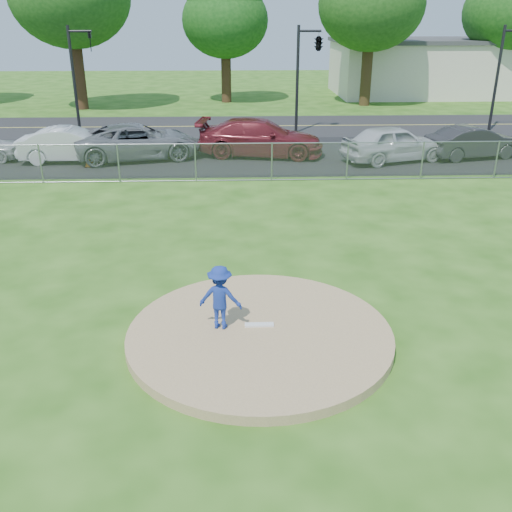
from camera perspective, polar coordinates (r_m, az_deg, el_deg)
The scene contains 19 objects.
ground at distance 20.98m, azimuth -0.83°, elevation 6.06°, with size 120.00×120.00×0.00m, color #275713.
pitchers_mound at distance 11.75m, azimuth 0.37°, elevation -7.89°, with size 5.40×5.40×0.20m, color tan.
pitching_rubber at distance 11.86m, azimuth 0.33°, elevation -6.89°, with size 0.60×0.15×0.04m, color white.
chain_link_fence at distance 22.71m, azimuth -0.97°, elevation 9.35°, with size 40.00×0.06×1.50m, color gray.
parking_lot at distance 27.26m, azimuth -1.17°, elevation 10.07°, with size 50.00×8.00×0.01m, color black.
street at distance 34.61m, azimuth -1.41°, elevation 12.86°, with size 60.00×7.00×0.01m, color black.
commercial_building at distance 50.95m, azimuth 17.53°, elevation 17.61°, with size 16.40×9.40×4.30m.
tree_center at distance 44.06m, azimuth -3.13°, elevation 23.48°, with size 6.16×6.16×9.84m.
tree_far_right at distance 49.49m, azimuth 24.16°, elevation 22.33°, with size 6.72×6.72×10.74m.
traffic_signal_left at distance 33.24m, azimuth -17.44°, elevation 17.30°, with size 1.28×0.20×5.60m.
traffic_signal_center at distance 32.40m, azimuth 6.06°, elevation 20.26°, with size 1.42×2.48×5.60m.
traffic_signal_right at distance 35.38m, azimuth 23.44°, elevation 16.80°, with size 1.28×0.20×5.60m.
pitcher at distance 11.53m, azimuth -3.61°, elevation -4.15°, with size 0.88×0.50×1.36m, color navy.
traffic_cone at distance 26.06m, azimuth -16.34°, elevation 9.42°, with size 0.39×0.39×0.76m, color #DE5C0B.
parked_car_white at distance 27.09m, azimuth -17.93°, elevation 10.54°, with size 1.60×4.58×1.51m, color silver.
parked_car_gray at distance 26.89m, azimuth -11.66°, elevation 11.16°, with size 2.61×5.66×1.57m, color slate.
parked_car_darkred at distance 26.94m, azimuth 0.45°, elevation 11.75°, with size 2.35×5.78×1.68m, color maroon.
parked_car_pearl at distance 26.62m, azimuth 13.64°, elevation 10.90°, with size 1.90×4.71×1.61m, color silver.
parked_car_charcoal at distance 28.35m, azimuth 20.98°, elevation 10.58°, with size 1.52×4.36×1.44m, color #272729.
Camera 1 is at (-0.46, -10.06, 6.15)m, focal length 40.00 mm.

